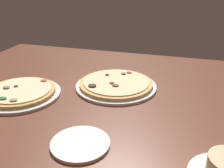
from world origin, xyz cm
name	(u,v)px	position (x,y,z in cm)	size (l,w,h in cm)	color
dining_table	(108,100)	(0.00, 0.00, 2.00)	(150.00, 110.00, 4.00)	brown
pizza_main	(116,84)	(-1.01, -7.86, 5.22)	(31.79, 31.79, 3.39)	white
pizza_side	(20,93)	(30.95, 9.21, 5.19)	(29.52, 29.52, 3.30)	silver
side_plate	(80,144)	(-1.87, 30.38, 4.45)	(15.81, 15.81, 0.90)	silver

